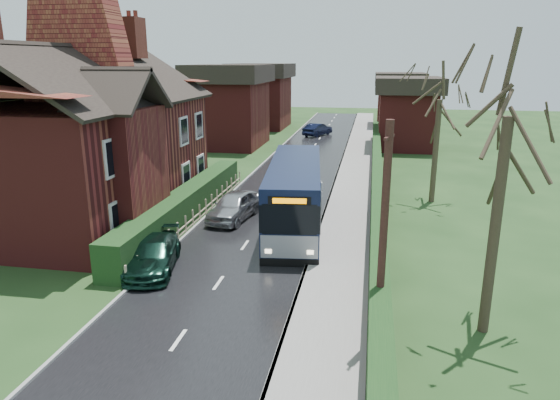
% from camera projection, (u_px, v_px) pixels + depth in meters
% --- Properties ---
extents(ground, '(140.00, 140.00, 0.00)m').
position_uv_depth(ground, '(233.00, 263.00, 20.46)').
color(ground, '#2C4C20').
rests_on(ground, ground).
extents(road, '(6.00, 100.00, 0.02)m').
position_uv_depth(road, '(278.00, 198.00, 29.92)').
color(road, black).
rests_on(road, ground).
extents(pavement, '(2.50, 100.00, 0.14)m').
position_uv_depth(pavement, '(349.00, 201.00, 29.17)').
color(pavement, slate).
rests_on(pavement, ground).
extents(kerb_right, '(0.12, 100.00, 0.14)m').
position_uv_depth(kerb_right, '(329.00, 200.00, 29.38)').
color(kerb_right, gray).
rests_on(kerb_right, ground).
extents(kerb_left, '(0.12, 100.00, 0.10)m').
position_uv_depth(kerb_left, '(229.00, 195.00, 30.44)').
color(kerb_left, gray).
rests_on(kerb_left, ground).
extents(front_hedge, '(1.20, 16.00, 1.60)m').
position_uv_depth(front_hedge, '(185.00, 205.00, 25.65)').
color(front_hedge, black).
rests_on(front_hedge, ground).
extents(picket_fence, '(0.10, 16.00, 0.90)m').
position_uv_depth(picket_fence, '(200.00, 213.00, 25.62)').
color(picket_fence, tan).
rests_on(picket_fence, ground).
extents(right_wall_hedge, '(0.60, 50.00, 1.80)m').
position_uv_depth(right_wall_hedge, '(377.00, 186.00, 28.64)').
color(right_wall_hedge, maroon).
rests_on(right_wall_hedge, ground).
extents(brick_house, '(9.30, 14.60, 10.30)m').
position_uv_depth(brick_house, '(90.00, 134.00, 25.31)').
color(brick_house, maroon).
rests_on(brick_house, ground).
extents(bus, '(3.57, 10.76, 3.21)m').
position_uv_depth(bus, '(295.00, 195.00, 24.60)').
color(bus, black).
rests_on(bus, ground).
extents(car_silver, '(2.30, 4.43, 1.44)m').
position_uv_depth(car_silver, '(234.00, 206.00, 25.89)').
color(car_silver, silver).
rests_on(car_silver, ground).
extents(car_green, '(2.66, 4.56, 1.24)m').
position_uv_depth(car_green, '(153.00, 255.00, 19.65)').
color(car_green, black).
rests_on(car_green, ground).
extents(car_distant, '(3.01, 4.36, 1.36)m').
position_uv_depth(car_distant, '(318.00, 129.00, 54.51)').
color(car_distant, black).
rests_on(car_distant, ground).
extents(bus_stop_sign, '(0.18, 0.41, 2.74)m').
position_uv_depth(bus_stop_sign, '(321.00, 201.00, 22.83)').
color(bus_stop_sign, slate).
rests_on(bus_stop_sign, ground).
extents(telegraph_pole, '(0.31, 0.83, 6.53)m').
position_uv_depth(telegraph_pole, '(383.00, 236.00, 13.82)').
color(telegraph_pole, black).
rests_on(telegraph_pole, ground).
extents(tree_right_near, '(4.33, 4.33, 9.35)m').
position_uv_depth(tree_right_near, '(511.00, 100.00, 13.45)').
color(tree_right_near, '#352B1F').
rests_on(tree_right_near, ground).
extents(tree_right_far, '(4.36, 4.36, 8.43)m').
position_uv_depth(tree_right_far, '(441.00, 92.00, 27.57)').
color(tree_right_far, '#3A3022').
rests_on(tree_right_far, ground).
extents(tree_house_side, '(4.53, 4.53, 10.30)m').
position_uv_depth(tree_house_side, '(73.00, 66.00, 30.09)').
color(tree_house_side, '#32271E').
rests_on(tree_house_side, ground).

